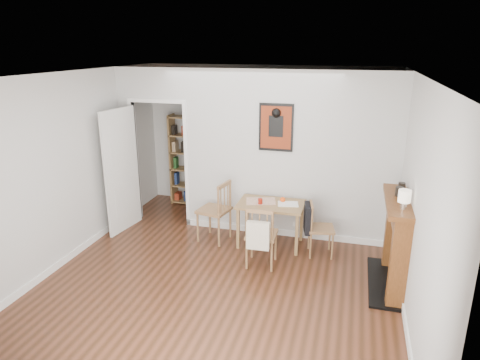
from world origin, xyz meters
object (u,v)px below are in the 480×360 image
(fireplace, at_px, (397,241))
(orange_fruit, at_px, (283,200))
(notebook, at_px, (288,204))
(red_glass, at_px, (260,201))
(ceramic_jar_b, at_px, (402,187))
(bookshelf, at_px, (190,161))
(chair_right, at_px, (320,228))
(mantel_lamp, at_px, (405,197))
(chair_left, at_px, (214,211))
(dining_table, at_px, (271,208))
(chair_front, at_px, (261,235))
(ceramic_jar_a, at_px, (399,191))

(fireplace, xyz_separation_m, orange_fruit, (-1.58, 0.82, 0.09))
(orange_fruit, height_order, notebook, orange_fruit)
(fireplace, distance_m, orange_fruit, 1.78)
(red_glass, relative_size, ceramic_jar_b, 0.79)
(fireplace, bearing_deg, bookshelf, 149.82)
(red_glass, xyz_separation_m, orange_fruit, (0.31, 0.17, -0.00))
(chair_right, relative_size, bookshelf, 0.47)
(mantel_lamp, bearing_deg, notebook, 144.18)
(chair_left, bearing_deg, fireplace, -14.16)
(chair_right, relative_size, orange_fruit, 10.03)
(dining_table, bearing_deg, mantel_lamp, -31.14)
(chair_front, distance_m, ceramic_jar_a, 1.87)
(fireplace, height_order, ceramic_jar_a, ceramic_jar_a)
(chair_right, xyz_separation_m, orange_fruit, (-0.59, 0.23, 0.30))
(dining_table, distance_m, chair_front, 0.68)
(ceramic_jar_a, bearing_deg, chair_front, -177.99)
(bookshelf, bearing_deg, ceramic_jar_b, -26.03)
(chair_left, height_order, chair_front, chair_left)
(chair_left, relative_size, orange_fruit, 12.18)
(ceramic_jar_a, bearing_deg, fireplace, -76.62)
(dining_table, height_order, ceramic_jar_a, ceramic_jar_a)
(chair_left, height_order, ceramic_jar_a, ceramic_jar_a)
(mantel_lamp, bearing_deg, bookshelf, 146.06)
(red_glass, distance_m, orange_fruit, 0.35)
(red_glass, distance_m, notebook, 0.41)
(fireplace, height_order, mantel_lamp, mantel_lamp)
(chair_right, distance_m, chair_front, 0.92)
(orange_fruit, bearing_deg, chair_left, -171.28)
(orange_fruit, bearing_deg, dining_table, -149.17)
(fireplace, relative_size, ceramic_jar_a, 10.77)
(chair_right, relative_size, notebook, 2.67)
(red_glass, distance_m, ceramic_jar_b, 1.99)
(red_glass, bearing_deg, ceramic_jar_b, -9.82)
(dining_table, height_order, notebook, notebook)
(bookshelf, relative_size, orange_fruit, 21.55)
(chair_left, bearing_deg, ceramic_jar_b, -7.24)
(ceramic_jar_a, bearing_deg, orange_fruit, 155.68)
(chair_right, bearing_deg, orange_fruit, 158.90)
(fireplace, bearing_deg, ceramic_jar_b, 87.43)
(chair_front, height_order, ceramic_jar_a, ceramic_jar_a)
(fireplace, height_order, orange_fruit, fireplace)
(mantel_lamp, relative_size, ceramic_jar_b, 2.02)
(chair_front, bearing_deg, notebook, 70.11)
(chair_front, relative_size, fireplace, 0.71)
(dining_table, relative_size, bookshelf, 0.58)
(red_glass, xyz_separation_m, ceramic_jar_b, (1.90, -0.33, 0.50))
(mantel_lamp, bearing_deg, orange_fruit, 143.96)
(fireplace, bearing_deg, dining_table, 157.38)
(dining_table, xyz_separation_m, fireplace, (1.74, -0.73, 0.03))
(chair_front, bearing_deg, dining_table, 90.54)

